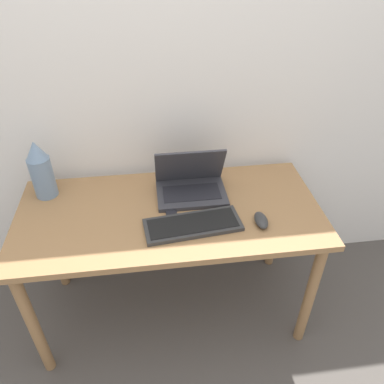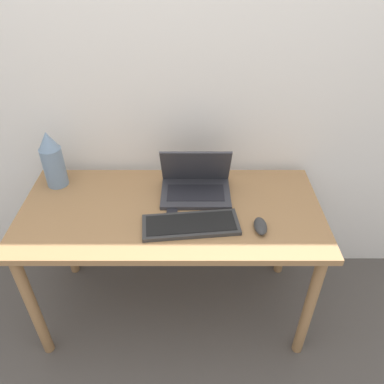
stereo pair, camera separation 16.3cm
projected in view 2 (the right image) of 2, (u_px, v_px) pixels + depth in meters
ground_plane at (172, 359)px, 1.86m from camera, size 12.00×12.00×0.00m
wall_back at (169, 61)px, 1.68m from camera, size 6.00×0.05×2.50m
desk at (170, 223)px, 1.75m from camera, size 1.37×0.64×0.71m
laptop at (194, 184)px, 1.76m from camera, size 0.32×0.23×0.23m
keyboard at (189, 225)px, 1.59m from camera, size 0.43×0.20×0.02m
mouse at (259, 226)px, 1.57m from camera, size 0.05×0.11×0.04m
vase at (51, 160)px, 1.76m from camera, size 0.10×0.10×0.28m
mp3_player at (171, 210)px, 1.68m from camera, size 0.05×0.05×0.01m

